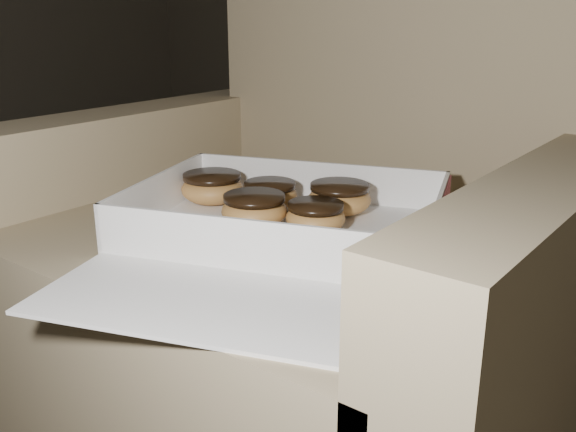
# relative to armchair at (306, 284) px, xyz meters

# --- Properties ---
(floor) EXTENTS (4.50, 4.50, 0.00)m
(floor) POSITION_rel_armchair_xyz_m (-0.79, 0.00, -0.30)
(floor) COLOR black
(floor) RESTS_ON ground
(armchair) EXTENTS (0.90, 0.76, 0.94)m
(armchair) POSITION_rel_armchair_xyz_m (0.00, 0.00, 0.00)
(armchair) COLOR #847354
(armchair) RESTS_ON floor
(bakery_box) EXTENTS (0.58, 0.63, 0.07)m
(bakery_box) POSITION_rel_armchair_xyz_m (0.05, -0.14, 0.14)
(bakery_box) COLOR white
(bakery_box) RESTS_ON armchair
(donut_a) EXTENTS (0.10, 0.10, 0.05)m
(donut_a) POSITION_rel_armchair_xyz_m (0.05, 0.01, 0.16)
(donut_a) COLOR #BD7942
(donut_a) RESTS_ON bakery_box
(donut_b) EXTENTS (0.10, 0.10, 0.05)m
(donut_b) POSITION_rel_armchair_xyz_m (-0.01, -0.11, 0.16)
(donut_b) COLOR #BD7942
(donut_b) RESTS_ON bakery_box
(donut_c) EXTENTS (0.09, 0.09, 0.04)m
(donut_c) POSITION_rel_armchair_xyz_m (-0.05, -0.03, 0.16)
(donut_c) COLOR #BD7942
(donut_c) RESTS_ON bakery_box
(donut_d) EXTENTS (0.10, 0.10, 0.05)m
(donut_d) POSITION_rel_armchair_xyz_m (-0.15, -0.07, 0.16)
(donut_d) COLOR #BD7942
(donut_d) RESTS_ON bakery_box
(donut_e) EXTENTS (0.09, 0.09, 0.04)m
(donut_e) POSITION_rel_armchair_xyz_m (0.07, -0.08, 0.16)
(donut_e) COLOR #BD7942
(donut_e) RESTS_ON bakery_box
(crumb_a) EXTENTS (0.01, 0.01, 0.00)m
(crumb_a) POSITION_rel_armchair_xyz_m (0.21, -0.07, 0.13)
(crumb_a) COLOR black
(crumb_a) RESTS_ON bakery_box
(crumb_b) EXTENTS (0.01, 0.01, 0.00)m
(crumb_b) POSITION_rel_armchair_xyz_m (0.13, -0.11, 0.13)
(crumb_b) COLOR black
(crumb_b) RESTS_ON bakery_box
(crumb_c) EXTENTS (0.01, 0.01, 0.00)m
(crumb_c) POSITION_rel_armchair_xyz_m (-0.05, -0.14, 0.13)
(crumb_c) COLOR black
(crumb_c) RESTS_ON bakery_box
(crumb_d) EXTENTS (0.01, 0.01, 0.00)m
(crumb_d) POSITION_rel_armchair_xyz_m (-0.00, -0.14, 0.13)
(crumb_d) COLOR black
(crumb_d) RESTS_ON bakery_box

